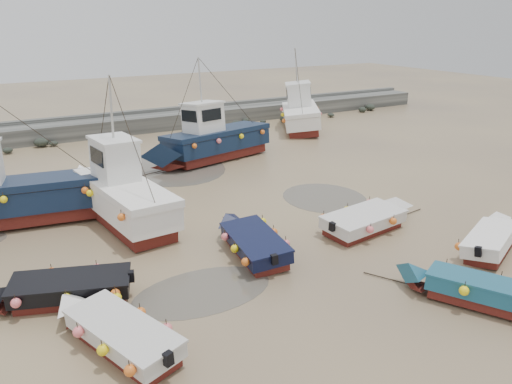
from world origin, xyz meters
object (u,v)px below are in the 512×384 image
dinghy_0 (116,328)px  dinghy_2 (470,285)px  dinghy_1 (252,238)px  dinghy_5 (369,217)px  dinghy_4 (59,287)px  cabin_boat_2 (210,139)px  cabin_boat_3 (302,112)px  person (126,216)px  dinghy_3 (495,236)px  cabin_boat_1 (118,191)px

dinghy_0 → dinghy_2: (10.18, -3.24, 0.01)m
dinghy_1 → dinghy_5: size_ratio=0.98×
dinghy_4 → cabin_boat_2: 16.75m
dinghy_4 → dinghy_5: 12.27m
dinghy_1 → dinghy_5: same height
dinghy_0 → cabin_boat_3: (20.19, 20.52, 0.83)m
dinghy_1 → dinghy_4: 6.98m
dinghy_1 → person: dinghy_1 is taller
dinghy_0 → dinghy_2: same height
dinghy_3 → cabin_boat_1: (-11.67, 10.03, 0.81)m
dinghy_5 → cabin_boat_3: size_ratio=0.69×
cabin_boat_1 → cabin_boat_2: same height
dinghy_5 → dinghy_3: bearing=28.9°
dinghy_4 → cabin_boat_1: (3.47, 5.76, 0.81)m
person → dinghy_5: bearing=106.7°
cabin_boat_2 → person: cabin_boat_2 is taller
cabin_boat_3 → dinghy_3: bearing=-74.9°
cabin_boat_2 → cabin_boat_3: bearing=-78.0°
dinghy_0 → dinghy_1: 6.79m
dinghy_3 → dinghy_5: (-2.88, 3.86, -0.00)m
dinghy_3 → cabin_boat_3: bearing=141.2°
dinghy_5 → dinghy_4: bearing=-99.7°
dinghy_0 → cabin_boat_3: 28.80m
dinghy_2 → dinghy_5: same height
dinghy_1 → person: bearing=126.1°
dinghy_2 → cabin_boat_3: cabin_boat_3 is taller
cabin_boat_1 → dinghy_3: bearing=-48.0°
dinghy_4 → person: bearing=-12.6°
dinghy_1 → dinghy_3: same height
dinghy_2 → cabin_boat_2: cabin_boat_2 is taller
cabin_boat_1 → cabin_boat_3: size_ratio=1.11×
dinghy_0 → person: (2.80, 9.16, -0.55)m
cabin_boat_1 → cabin_boat_3: (17.70, 11.74, 0.01)m
dinghy_5 → dinghy_1: bearing=-103.9°
dinghy_2 → cabin_boat_2: size_ratio=0.51×
dinghy_2 → cabin_boat_3: (10.01, 23.76, 0.82)m
dinghy_5 → person: dinghy_5 is taller
dinghy_4 → cabin_boat_3: (21.17, 17.49, 0.82)m
dinghy_2 → dinghy_3: bearing=-2.4°
dinghy_1 → cabin_boat_2: size_ratio=0.58×
dinghy_1 → cabin_boat_3: bearing=58.7°
dinghy_2 → dinghy_3: same height
dinghy_3 → dinghy_5: bearing=-166.6°
dinghy_4 → cabin_boat_3: bearing=-31.4°
dinghy_4 → cabin_boat_3: size_ratio=0.67×
dinghy_1 → cabin_boat_1: size_ratio=0.61×
dinghy_1 → cabin_boat_3: cabin_boat_3 is taller
dinghy_3 → dinghy_1: bearing=-141.8°
dinghy_0 → dinghy_4: size_ratio=1.02×
cabin_boat_2 → dinghy_5: bearing=172.2°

